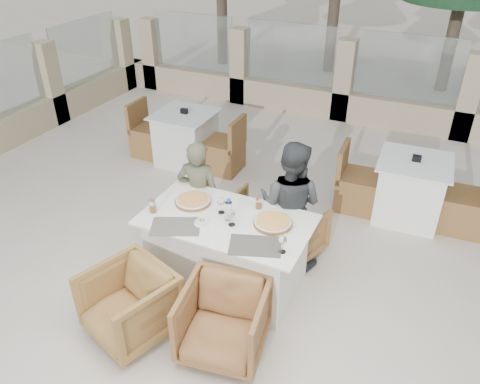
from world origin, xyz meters
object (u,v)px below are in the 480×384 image
at_px(dining_table, 227,251).
at_px(pizza_right, 273,222).
at_px(wine_glass_near, 232,217).
at_px(pizza_left, 193,201).
at_px(wine_glass_corner, 283,243).
at_px(diner_right, 290,205).
at_px(armchair_near_right, 224,321).
at_px(bg_table_a, 186,138).
at_px(beer_glass_right, 259,203).
at_px(armchair_far_left, 215,206).
at_px(armchair_far_right, 292,230).
at_px(beer_glass_left, 153,206).
at_px(water_bottle, 229,209).
at_px(olive_dish, 202,222).
at_px(bg_table_b, 410,190).
at_px(diner_left, 199,196).
at_px(wine_glass_centre, 221,204).
at_px(armchair_near_left, 129,304).

bearing_deg(dining_table, pizza_right, 13.56).
xyz_separation_m(pizza_right, wine_glass_near, (-0.34, -0.17, 0.07)).
height_order(pizza_left, wine_glass_corner, wine_glass_corner).
distance_m(dining_table, diner_right, 0.79).
relative_size(armchair_near_right, bg_table_a, 0.43).
relative_size(beer_glass_right, armchair_far_left, 0.21).
xyz_separation_m(dining_table, pizza_right, (0.43, 0.10, 0.41)).
xyz_separation_m(armchair_near_right, bg_table_a, (-2.08, 2.86, 0.06)).
xyz_separation_m(pizza_right, armchair_far_right, (-0.01, 0.62, -0.51)).
relative_size(beer_glass_left, bg_table_a, 0.08).
xyz_separation_m(pizza_left, armchair_far_right, (0.84, 0.62, -0.51)).
relative_size(water_bottle, wine_glass_corner, 1.25).
relative_size(pizza_right, bg_table_a, 0.22).
height_order(water_bottle, olive_dish, water_bottle).
relative_size(olive_dish, bg_table_b, 0.07).
bearing_deg(diner_left, bg_table_a, -66.41).
distance_m(wine_glass_corner, diner_left, 1.39).
bearing_deg(wine_glass_near, bg_table_b, 56.24).
xyz_separation_m(pizza_right, diner_left, (-0.97, 0.33, -0.16)).
bearing_deg(armchair_far_right, wine_glass_centre, 71.05).
bearing_deg(bg_table_a, armchair_far_left, -48.61).
bearing_deg(diner_right, wine_glass_centre, 47.07).
bearing_deg(pizza_left, armchair_near_left, -92.78).
bearing_deg(armchair_far_left, pizza_right, 148.57).
relative_size(diner_left, diner_right, 0.91).
height_order(armchair_near_left, bg_table_b, bg_table_b).
distance_m(dining_table, bg_table_b, 2.46).
bearing_deg(dining_table, bg_table_a, 129.42).
distance_m(wine_glass_corner, armchair_near_left, 1.43).
relative_size(armchair_near_right, bg_table_b, 0.43).
bearing_deg(pizza_right, diner_left, 161.28).
bearing_deg(armchair_near_left, wine_glass_near, 76.40).
relative_size(armchair_near_left, armchair_near_right, 1.00).
bearing_deg(armchair_near_left, wine_glass_centre, 88.42).
height_order(pizza_left, armchair_far_right, pizza_left).
height_order(wine_glass_centre, armchair_far_right, wine_glass_centre).
bearing_deg(armchair_near_left, diner_right, 78.75).
distance_m(dining_table, beer_glass_right, 0.57).
distance_m(olive_dish, armchair_far_right, 1.18).
distance_m(armchair_far_left, armchair_far_right, 0.98).
bearing_deg(wine_glass_corner, beer_glass_left, 178.05).
bearing_deg(bg_table_a, armchair_near_left, -68.53).
bearing_deg(diner_left, pizza_right, 149.62).
bearing_deg(bg_table_b, wine_glass_near, -126.69).
bearing_deg(pizza_right, diner_right, 90.54).
xyz_separation_m(pizza_right, armchair_near_left, (-0.90, -1.05, -0.47)).
distance_m(pizza_left, armchair_near_left, 1.16).
xyz_separation_m(wine_glass_near, armchair_far_right, (0.33, 0.79, -0.58)).
height_order(beer_glass_left, armchair_near_left, beer_glass_left).
bearing_deg(wine_glass_centre, pizza_left, 173.66).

